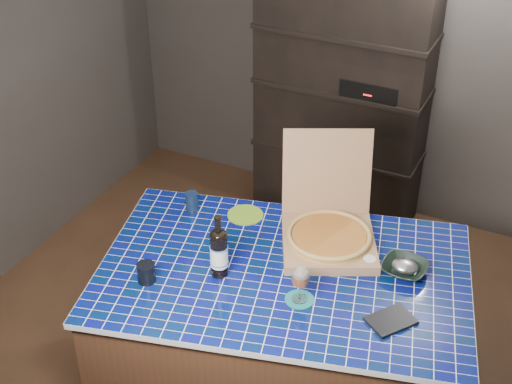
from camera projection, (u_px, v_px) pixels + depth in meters
The scene contains 14 objects.
room at pixel (244, 159), 3.73m from camera, with size 3.50×3.50×3.50m.
shelving_unit at pixel (341, 104), 5.07m from camera, with size 1.20×0.41×1.80m.
kitchen_island at pixel (282, 343), 3.68m from camera, with size 1.98×1.52×0.97m.
pizza_box at pixel (329, 232), 3.55m from camera, with size 0.65×0.70×0.50m.
mead_bottle at pixel (219, 252), 3.32m from camera, with size 0.09×0.09×0.33m.
teal_trivet at pixel (299, 300), 3.23m from camera, with size 0.13×0.13×0.01m, color #157171.
wine_glass at pixel (300, 278), 3.16m from camera, with size 0.08×0.08×0.18m.
tumbler at pixel (146, 273), 3.32m from camera, with size 0.09×0.09×0.10m, color black.
dvd_case at pixel (391, 320), 3.11m from camera, with size 0.14×0.20×0.02m, color black.
bowl at pixel (404, 268), 3.38m from camera, with size 0.21×0.21×0.05m, color black.
foil_contents at pixel (405, 266), 3.38m from camera, with size 0.13×0.11×0.06m, color #AAABB5.
white_jar at pixel (369, 263), 3.42m from camera, with size 0.06×0.06×0.05m, color silver.
navy_cup at pixel (192, 202), 3.81m from camera, with size 0.07×0.07×0.11m, color #0E1C34.
green_trivet at pixel (245, 215), 3.80m from camera, with size 0.19×0.19×0.01m, color #72A723.
Camera 1 is at (1.47, -2.87, 3.14)m, focal length 50.00 mm.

